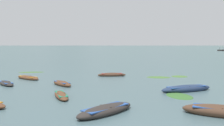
% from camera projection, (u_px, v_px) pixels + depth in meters
% --- Properties ---
extents(ground_plane, '(6000.00, 6000.00, 0.00)m').
position_uv_depth(ground_plane, '(124.00, 45.00, 1502.61)').
color(ground_plane, '#476066').
extents(mountain_1, '(1013.90, 1013.90, 388.02)m').
position_uv_depth(mountain_1, '(69.00, 24.00, 2184.78)').
color(mountain_1, '#4C5B56').
rests_on(mountain_1, ground).
extents(mountain_2, '(1347.94, 1347.94, 328.40)m').
position_uv_depth(mountain_2, '(127.00, 25.00, 2025.34)').
color(mountain_2, slate).
rests_on(mountain_2, ground).
extents(rowboat_1, '(2.61, 2.86, 0.50)m').
position_uv_depth(rowboat_1, '(62.00, 84.00, 21.97)').
color(rowboat_1, brown).
rests_on(rowboat_1, ground).
extents(rowboat_2, '(3.40, 1.40, 0.50)m').
position_uv_depth(rowboat_2, '(112.00, 75.00, 28.36)').
color(rowboat_2, '#4C3323').
rests_on(rowboat_2, ground).
extents(rowboat_3, '(2.05, 3.31, 0.39)m').
position_uv_depth(rowboat_3, '(61.00, 95.00, 17.01)').
color(rowboat_3, brown).
rests_on(rowboat_3, ground).
extents(rowboat_4, '(4.20, 2.59, 0.68)m').
position_uv_depth(rowboat_4, '(222.00, 112.00, 12.58)').
color(rowboat_4, '#4C3323').
rests_on(rowboat_4, ground).
extents(rowboat_5, '(3.48, 2.91, 0.46)m').
position_uv_depth(rowboat_5, '(28.00, 78.00, 25.91)').
color(rowboat_5, brown).
rests_on(rowboat_5, ground).
extents(rowboat_6, '(4.66, 2.95, 0.61)m').
position_uv_depth(rowboat_6, '(186.00, 89.00, 19.23)').
color(rowboat_6, navy).
rests_on(rowboat_6, ground).
extents(rowboat_7, '(2.78, 2.96, 0.42)m').
position_uv_depth(rowboat_7, '(6.00, 83.00, 22.21)').
color(rowboat_7, '#2D2826').
rests_on(rowboat_7, ground).
extents(rowboat_8, '(3.47, 3.74, 0.56)m').
position_uv_depth(rowboat_8, '(106.00, 110.00, 12.99)').
color(rowboat_8, '#2D2826').
rests_on(rowboat_8, ground).
extents(weed_patch_0, '(2.23, 2.90, 0.14)m').
position_uv_depth(weed_patch_0, '(179.00, 96.00, 17.38)').
color(weed_patch_0, '#38662D').
rests_on(weed_patch_0, ground).
extents(weed_patch_2, '(3.48, 1.73, 0.14)m').
position_uv_depth(weed_patch_2, '(32.00, 72.00, 32.23)').
color(weed_patch_2, '#477033').
rests_on(weed_patch_2, ground).
extents(weed_patch_3, '(2.21, 2.12, 0.14)m').
position_uv_depth(weed_patch_3, '(179.00, 77.00, 27.98)').
color(weed_patch_3, '#477033').
rests_on(weed_patch_3, ground).
extents(weed_patch_4, '(2.77, 1.84, 0.14)m').
position_uv_depth(weed_patch_4, '(159.00, 77.00, 27.28)').
color(weed_patch_4, '#477033').
rests_on(weed_patch_4, ground).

